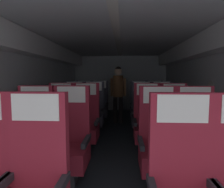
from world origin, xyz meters
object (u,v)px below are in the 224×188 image
Objects in this scene: seat_c_left_aisle at (86,123)px; seat_d_left_aisle at (94,112)px; flight_attendant at (118,89)px; seat_d_right_aisle at (162,113)px; seat_c_right_window at (147,124)px; seat_d_left_window at (74,112)px; seat_e_right_aisle at (154,106)px; seat_b_right_window at (158,145)px; seat_c_left_window at (60,123)px; seat_c_right_aisle at (174,125)px; seat_d_right_window at (142,113)px; seat_b_left_window at (34,142)px; seat_b_right_aisle at (196,146)px; seat_b_left_aisle at (70,143)px; seat_e_right_window at (138,106)px; seat_e_left_aisle at (99,106)px; seat_e_left_window at (84,106)px.

seat_d_left_aisle is (-0.01, 0.98, 0.00)m from seat_c_left_aisle.
seat_d_right_aisle is at bearing -59.67° from flight_attendant.
seat_c_right_window is 1.00× the size of seat_d_left_aisle.
seat_c_left_aisle is 1.00× the size of seat_d_left_window.
seat_e_right_aisle is at bearing 52.01° from seat_c_left_aisle.
seat_b_right_window is 1.00× the size of seat_c_left_window.
seat_d_right_window is (-0.45, 0.96, 0.00)m from seat_c_right_aisle.
flight_attendant reaches higher than seat_b_left_window.
flight_attendant is at bearing 47.52° from seat_d_left_window.
seat_b_right_aisle is 1.00× the size of seat_c_left_window.
seat_b_left_aisle is 1.94m from seat_d_left_aisle.
seat_d_left_aisle and seat_e_right_window have the same top height.
seat_b_left_aisle is at bearing -76.62° from seat_d_left_window.
seat_b_right_aisle is at bearing -90.02° from seat_e_right_aisle.
seat_b_left_aisle is at bearing -89.64° from seat_d_left_aisle.
seat_c_left_aisle is 1.00× the size of seat_c_right_window.
seat_c_right_aisle and seat_e_left_aisle have the same top height.
seat_e_left_window is (-1.94, 2.91, 0.00)m from seat_b_right_aisle.
seat_c_left_aisle and seat_e_right_aisle have the same top height.
seat_c_left_window and seat_c_left_aisle have the same top height.
seat_b_left_aisle is 1.00× the size of seat_c_right_window.
seat_b_right_window is 1.00× the size of seat_c_right_window.
seat_c_left_aisle is 1.00× the size of seat_e_left_aisle.
seat_e_right_window is (1.51, 0.01, 0.00)m from seat_e_left_window.
seat_b_left_aisle is 3.09m from seat_e_right_window.
seat_b_right_aisle is at bearing -77.23° from seat_d_right_window.
seat_b_left_window is 1.00× the size of seat_e_left_window.
seat_e_right_window is (0.01, 0.97, 0.00)m from seat_d_right_window.
seat_c_left_aisle is at bearing -119.04° from seat_e_right_window.
seat_b_left_aisle is 1.00× the size of seat_d_right_aisle.
seat_d_left_window and seat_d_right_aisle have the same top height.
seat_c_left_aisle is at bearing -64.63° from seat_d_left_window.
seat_d_left_window is at bearing -145.81° from flight_attendant.
seat_b_right_aisle is at bearing -44.69° from seat_d_left_window.
flight_attendant reaches higher than seat_e_right_window.
seat_b_left_window is 1.00× the size of seat_b_right_aisle.
seat_c_left_window and seat_e_right_aisle have the same top height.
seat_c_left_window is at bearing -179.67° from seat_c_right_window.
seat_b_right_window and seat_c_right_window have the same top height.
seat_d_right_window and seat_e_right_window have the same top height.
seat_c_left_aisle is at bearing 90.14° from seat_b_left_aisle.
seat_c_left_aisle is at bearing -137.85° from seat_d_right_window.
flight_attendant reaches higher than seat_e_left_window.
seat_c_left_aisle is at bearing -147.04° from seat_d_right_aisle.
seat_b_left_aisle is 1.00× the size of seat_c_left_window.
seat_e_left_aisle is at bearing 89.99° from seat_b_left_aisle.
seat_b_left_window is 1.94m from seat_d_left_window.
seat_c_right_window is (-0.46, 0.01, 0.00)m from seat_c_right_aisle.
seat_d_left_aisle is 1.45m from seat_e_right_window.
seat_c_left_aisle is 1.00× the size of seat_e_right_window.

